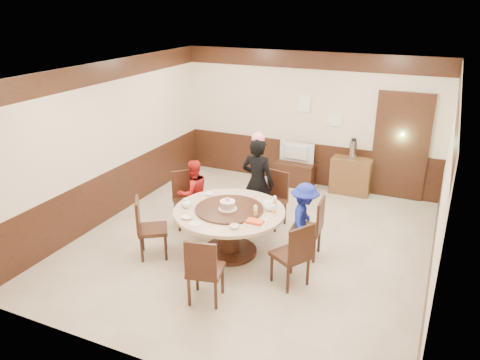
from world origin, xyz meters
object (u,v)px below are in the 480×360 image
at_px(television, 295,153).
at_px(person_red, 193,193).
at_px(thermos, 353,150).
at_px(birthday_cake, 228,205).
at_px(person_standing, 257,183).
at_px(banquet_table, 229,222).
at_px(person_blue, 304,219).
at_px(tv_stand, 295,174).
at_px(shrimp_platter, 255,223).
at_px(side_cabinet, 351,176).

bearing_deg(television, person_red, 71.13).
bearing_deg(thermos, birthday_cake, -110.51).
xyz_separation_m(person_standing, thermos, (1.19, 2.15, 0.13)).
bearing_deg(birthday_cake, banquet_table, 73.62).
xyz_separation_m(banquet_table, television, (0.02, 3.21, 0.19)).
height_order(birthday_cake, thermos, thermos).
bearing_deg(person_blue, birthday_cake, 106.28).
bearing_deg(person_blue, tv_stand, 11.48).
bearing_deg(shrimp_platter, person_standing, 110.93).
distance_m(person_blue, shrimp_platter, 0.94).
xyz_separation_m(shrimp_platter, thermos, (0.67, 3.53, 0.16)).
distance_m(person_red, thermos, 3.42).
xyz_separation_m(birthday_cake, shrimp_platter, (0.56, -0.26, -0.07)).
relative_size(person_red, side_cabinet, 1.50).
relative_size(person_blue, tv_stand, 1.39).
height_order(person_blue, tv_stand, person_blue).
relative_size(person_standing, thermos, 4.26).
height_order(person_standing, television, person_standing).
bearing_deg(person_red, banquet_table, 91.11).
xyz_separation_m(banquet_table, shrimp_platter, (0.55, -0.29, 0.24)).
height_order(person_standing, thermos, person_standing).
bearing_deg(side_cabinet, shrimp_platter, -100.72).
bearing_deg(side_cabinet, person_standing, -119.06).
bearing_deg(person_blue, banquet_table, 104.83).
height_order(person_blue, birthday_cake, person_blue).
xyz_separation_m(banquet_table, person_blue, (1.06, 0.47, 0.06)).
height_order(tv_stand, television, television).
bearing_deg(thermos, person_standing, -118.98).
xyz_separation_m(person_blue, shrimp_platter, (-0.51, -0.77, 0.19)).
bearing_deg(person_red, side_cabinet, 173.29).
bearing_deg(shrimp_platter, side_cabinet, 79.28).
bearing_deg(side_cabinet, person_red, -131.03).
height_order(person_blue, television, person_blue).
distance_m(person_blue, birthday_cake, 1.21).
distance_m(person_standing, thermos, 2.47).
xyz_separation_m(birthday_cake, thermos, (1.23, 3.28, 0.09)).
height_order(tv_stand, thermos, thermos).
xyz_separation_m(person_red, person_blue, (2.08, -0.20, -0.01)).
height_order(person_standing, person_blue, person_standing).
relative_size(tv_stand, television, 1.11).
bearing_deg(thermos, person_blue, -93.27).
distance_m(person_blue, thermos, 2.80).
bearing_deg(television, birthday_cake, 92.82).
xyz_separation_m(tv_stand, television, (0.00, 0.00, 0.47)).
bearing_deg(thermos, tv_stand, -178.56).
xyz_separation_m(banquet_table, tv_stand, (0.02, 3.21, -0.28)).
xyz_separation_m(person_standing, birthday_cake, (-0.03, -1.12, 0.04)).
distance_m(birthday_cake, television, 3.25).
bearing_deg(shrimp_platter, thermos, 79.35).
xyz_separation_m(banquet_table, thermos, (1.22, 3.24, 0.41)).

